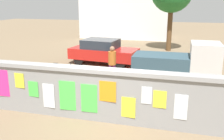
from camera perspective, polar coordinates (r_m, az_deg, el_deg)
The scene contains 7 objects.
ground at distance 15.33m, azimuth 6.85°, elevation 1.93°, with size 60.00×60.00×0.00m, color #7A664C.
poster_wall at distance 7.58m, azimuth -2.02°, elevation -5.48°, with size 8.04×0.42×1.63m.
auto_rickshaw_truck at distance 11.32m, azimuth 15.06°, elevation 1.38°, with size 3.61×1.51×1.85m.
car_parked at distance 14.57m, azimuth -2.02°, elevation 4.27°, with size 3.97×2.12×1.40m.
motorcycle at distance 9.29m, azimuth -1.90°, elevation -3.95°, with size 1.89×0.59×0.87m.
bicycle_near at distance 11.20m, azimuth -11.74°, elevation -1.41°, with size 1.69×0.47×0.95m.
person_walking at distance 11.15m, azimuth 0.04°, elevation 2.15°, with size 0.43×0.43×1.62m.
Camera 1 is at (2.09, -6.76, 3.54)m, focal length 40.63 mm.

